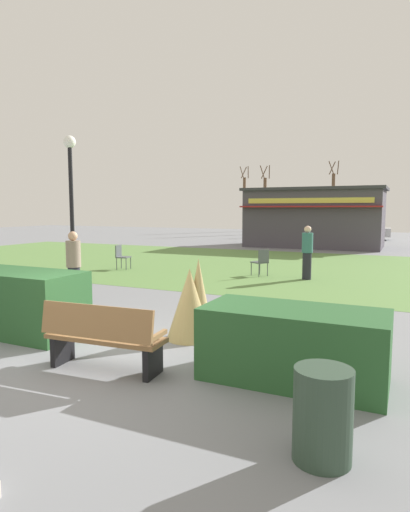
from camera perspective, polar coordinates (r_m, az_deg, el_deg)
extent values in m
plane|color=slate|center=(6.74, -15.12, -13.22)|extent=(80.00, 80.00, 0.00)
cube|color=#5B8442|center=(16.83, 10.54, -1.46)|extent=(36.00, 12.00, 0.01)
cube|color=olive|center=(6.25, -12.88, -10.38)|extent=(1.73, 0.60, 0.06)
cube|color=olive|center=(6.00, -14.12, -8.34)|extent=(1.70, 0.25, 0.44)
cube|color=black|center=(6.74, -18.11, -11.32)|extent=(0.11, 0.44, 0.45)
cube|color=black|center=(5.96, -6.81, -13.36)|extent=(0.11, 0.44, 0.45)
cube|color=olive|center=(6.69, -18.75, -8.39)|extent=(0.09, 0.44, 0.06)
cube|color=olive|center=(5.82, -6.15, -10.28)|extent=(0.09, 0.44, 0.06)
cube|color=#28562B|center=(8.46, -23.00, -5.60)|extent=(2.32, 1.10, 1.12)
cube|color=#28562B|center=(5.86, 11.47, -11.28)|extent=(2.32, 1.10, 0.94)
cone|color=tan|center=(7.54, -0.85, -5.51)|extent=(0.53, 0.53, 1.38)
cone|color=tan|center=(7.46, -2.01, -6.27)|extent=(0.79, 0.79, 1.21)
cylinder|color=black|center=(13.64, -16.75, -3.00)|extent=(0.22, 0.22, 0.20)
cylinder|color=black|center=(13.48, -17.00, 4.97)|extent=(0.12, 0.12, 3.99)
sphere|color=white|center=(13.61, -17.29, 14.07)|extent=(0.36, 0.36, 0.36)
cylinder|color=#2D4233|center=(4.20, 15.13, -19.41)|extent=(0.52, 0.52, 0.84)
cube|color=#47424C|center=(26.35, 14.11, 4.72)|extent=(7.51, 3.93, 3.24)
cube|color=#333338|center=(26.36, 14.21, 8.41)|extent=(7.81, 4.23, 0.16)
cube|color=maroon|center=(24.24, 13.19, 6.31)|extent=(7.61, 0.36, 0.08)
cube|color=#D8CC4C|center=(24.40, 13.28, 7.07)|extent=(6.76, 0.04, 0.28)
cube|color=#4C5156|center=(14.56, 7.13, -0.82)|extent=(0.60, 0.60, 0.04)
cube|color=#4C5156|center=(14.39, 7.68, -0.03)|extent=(0.25, 0.40, 0.44)
cylinder|color=#4C5156|center=(14.86, 7.17, -1.56)|extent=(0.03, 0.03, 0.45)
cylinder|color=#4C5156|center=(14.61, 6.07, -1.68)|extent=(0.03, 0.03, 0.45)
cylinder|color=#4C5156|center=(14.58, 8.17, -1.72)|extent=(0.03, 0.03, 0.45)
cylinder|color=#4C5156|center=(14.33, 7.07, -1.84)|extent=(0.03, 0.03, 0.45)
cube|color=#4C5156|center=(16.25, -10.60, -0.15)|extent=(0.51, 0.51, 0.04)
cube|color=#4C5156|center=(16.32, -11.24, 0.64)|extent=(0.11, 0.44, 0.44)
cylinder|color=#4C5156|center=(16.03, -10.27, -1.04)|extent=(0.03, 0.03, 0.45)
cylinder|color=#4C5156|center=(16.37, -9.69, -0.88)|extent=(0.03, 0.03, 0.45)
cylinder|color=#4C5156|center=(16.20, -11.48, -0.99)|extent=(0.03, 0.03, 0.45)
cylinder|color=#4C5156|center=(16.53, -10.88, -0.84)|extent=(0.03, 0.03, 0.45)
cylinder|color=#23232D|center=(10.82, -16.70, -3.60)|extent=(0.28, 0.28, 0.85)
cylinder|color=gray|center=(10.72, -16.83, 0.27)|extent=(0.34, 0.34, 0.62)
sphere|color=tan|center=(10.69, -16.90, 2.51)|extent=(0.22, 0.22, 0.22)
cylinder|color=#23232D|center=(14.06, 13.17, -1.29)|extent=(0.28, 0.28, 0.85)
cylinder|color=#336B66|center=(13.99, 13.24, 1.70)|extent=(0.34, 0.34, 0.62)
sphere|color=beige|center=(13.96, 13.29, 3.42)|extent=(0.22, 0.22, 0.22)
cube|color=silver|center=(34.49, 10.81, 3.32)|extent=(4.34, 2.17, 0.60)
cube|color=black|center=(34.52, 10.58, 4.04)|extent=(2.44, 1.79, 0.44)
cylinder|color=black|center=(34.97, 13.31, 2.92)|extent=(0.66, 0.28, 0.64)
cylinder|color=black|center=(33.22, 12.39, 2.78)|extent=(0.66, 0.28, 0.64)
cylinder|color=black|center=(35.81, 9.32, 3.08)|extent=(0.66, 0.28, 0.64)
cylinder|color=black|center=(34.10, 8.22, 2.95)|extent=(0.66, 0.28, 0.64)
cube|color=#B7BABF|center=(33.59, 19.53, 3.00)|extent=(4.27, 1.97, 0.60)
cube|color=black|center=(33.58, 19.30, 3.74)|extent=(2.37, 1.68, 0.44)
cylinder|color=black|center=(34.47, 21.76, 2.60)|extent=(0.65, 0.25, 0.64)
cylinder|color=black|center=(32.64, 21.70, 2.43)|extent=(0.65, 0.25, 0.64)
cylinder|color=black|center=(34.61, 17.45, 2.77)|extent=(0.65, 0.25, 0.64)
cylinder|color=black|center=(32.79, 17.15, 2.61)|extent=(0.65, 0.25, 0.64)
cylinder|color=brown|center=(42.90, 5.15, 6.70)|extent=(0.28, 0.28, 5.22)
cylinder|color=brown|center=(43.02, 5.66, 10.84)|extent=(0.25, 0.58, 1.12)
cylinder|color=brown|center=(43.38, 5.10, 10.81)|extent=(0.54, 0.36, 1.12)
cylinder|color=brown|center=(42.81, 4.83, 10.87)|extent=(0.54, 0.35, 1.12)
cylinder|color=brown|center=(39.27, 16.35, 6.51)|extent=(0.28, 0.28, 5.20)
cylinder|color=brown|center=(39.48, 17.00, 11.00)|extent=(0.25, 0.58, 1.12)
cylinder|color=brown|center=(39.75, 16.30, 10.98)|extent=(0.54, 0.36, 1.12)
cylinder|color=brown|center=(39.15, 16.17, 11.07)|extent=(0.54, 0.35, 1.12)
cylinder|color=brown|center=(38.60, 7.81, 6.47)|extent=(0.28, 0.28, 4.88)
cylinder|color=brown|center=(38.73, 8.41, 10.82)|extent=(0.25, 0.58, 1.12)
cylinder|color=brown|center=(39.07, 7.76, 10.79)|extent=(0.54, 0.36, 1.12)
cylinder|color=brown|center=(38.49, 7.49, 10.86)|extent=(0.54, 0.35, 1.12)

